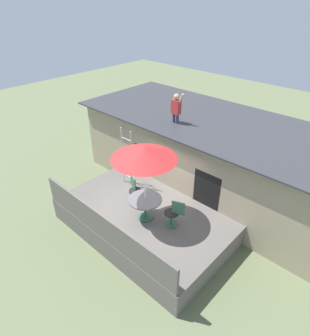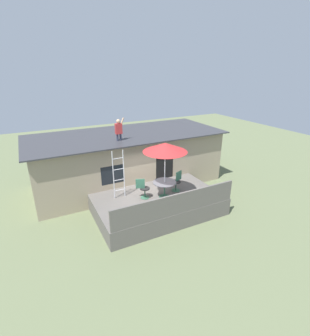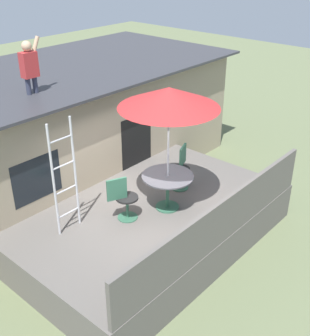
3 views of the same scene
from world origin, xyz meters
name	(u,v)px [view 3 (image 3 of 3)]	position (x,y,z in m)	size (l,w,h in m)	color
ground_plane	(152,240)	(0.00, 0.00, 0.00)	(40.00, 40.00, 0.00)	#66704C
house	(42,133)	(0.00, 3.60, 1.46)	(10.50, 4.50, 2.91)	gray
deck	(151,225)	(0.00, 0.00, 0.40)	(5.60, 3.46, 0.80)	#605B56
deck_railing	(222,221)	(0.00, -1.68, 1.25)	(5.50, 0.08, 0.90)	#605B56
patio_table	(168,182)	(0.25, -0.22, 1.39)	(1.04, 1.04, 0.74)	#33664C
patio_umbrella	(169,98)	(0.25, -0.22, 3.15)	(1.90, 1.90, 2.54)	silver
step_ladder	(65,178)	(-1.54, 0.70, 1.90)	(0.52, 0.04, 2.20)	silver
person_figure	(29,64)	(-0.82, 2.47, 3.52)	(0.47, 0.20, 1.11)	#33384C
patio_chair_left	(124,199)	(-0.62, 0.16, 1.26)	(0.59, 0.44, 0.92)	#33664C
patio_chair_right	(181,168)	(1.11, 0.13, 1.26)	(0.60, 0.44, 0.92)	#33664C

